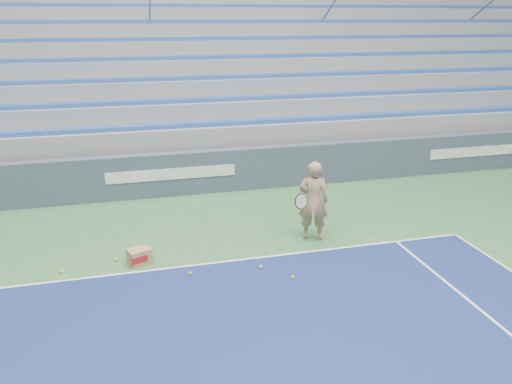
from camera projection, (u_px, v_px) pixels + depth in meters
The scene contains 9 objects.
sponsor_barrier at pixel (171, 174), 12.58m from camera, with size 30.00×0.32×1.10m.
bleachers at pixel (153, 76), 17.21m from camera, with size 31.00×9.15×7.30m.
tennis_player at pixel (313, 201), 9.96m from camera, with size 0.96×0.91×1.65m.
ball_box at pixel (139, 256), 9.16m from camera, with size 0.47×0.42×0.29m.
tennis_ball_0 at pixel (261, 267), 9.01m from camera, with size 0.07×0.07×0.07m, color #C3D42B.
tennis_ball_1 at pixel (293, 277), 8.65m from camera, with size 0.07×0.07×0.07m, color #C3D42B.
tennis_ball_2 at pixel (190, 273), 8.78m from camera, with size 0.07×0.07×0.07m, color #C3D42B.
tennis_ball_3 at pixel (116, 260), 9.28m from camera, with size 0.07×0.07×0.07m, color #C3D42B.
tennis_ball_4 at pixel (62, 271), 8.85m from camera, with size 0.07×0.07×0.07m, color #C3D42B.
Camera 1 is at (-0.92, 3.71, 4.30)m, focal length 35.00 mm.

